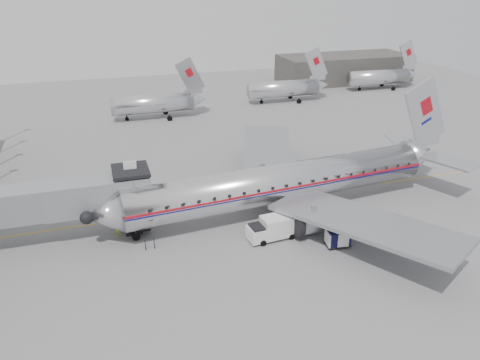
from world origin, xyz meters
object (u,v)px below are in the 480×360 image
object	(u,v)px
service_van	(273,228)
ramp_worker	(118,227)
airliner	(288,182)
baggage_cart_white	(337,238)
baggage_cart_navy	(338,237)

from	to	relation	value
service_van	ramp_worker	bearing A→B (deg)	155.06
airliner	baggage_cart_white	bearing A→B (deg)	-84.57
airliner	baggage_cart_white	world-z (taller)	airliner
baggage_cart_white	baggage_cart_navy	bearing A→B (deg)	28.01
service_van	airliner	bearing A→B (deg)	49.57
baggage_cart_navy	ramp_worker	size ratio (longest dim) A/B	1.15
service_van	ramp_worker	world-z (taller)	service_van
ramp_worker	baggage_cart_navy	bearing A→B (deg)	-59.20
service_van	ramp_worker	distance (m)	14.84
service_van	baggage_cart_white	size ratio (longest dim) A/B	2.30
airliner	service_van	bearing A→B (deg)	-130.44
baggage_cart_navy	service_van	bearing A→B (deg)	154.18
airliner	baggage_cart_navy	bearing A→B (deg)	-83.56
service_van	ramp_worker	size ratio (longest dim) A/B	2.57
service_van	baggage_cart_white	world-z (taller)	service_van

